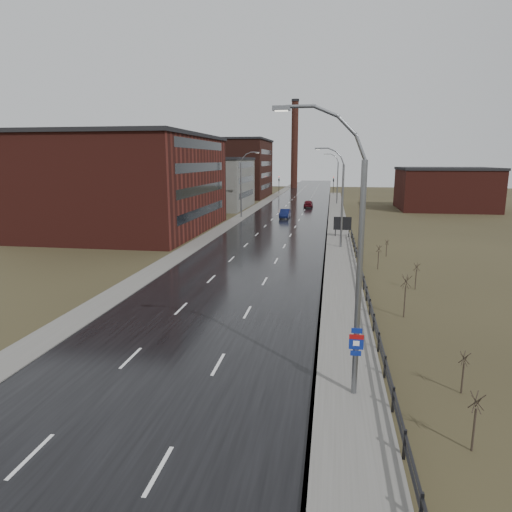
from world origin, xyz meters
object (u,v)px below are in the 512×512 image
(streetlight_main, at_px, (352,259))
(car_far, at_px, (308,204))
(car_near, at_px, (285,214))
(billboard, at_px, (342,224))

(streetlight_main, xyz_separation_m, car_far, (-5.72, 79.42, -5.27))
(streetlight_main, bearing_deg, car_near, 98.26)
(billboard, xyz_separation_m, car_far, (-6.35, 38.01, -1.03))
(streetlight_main, relative_size, billboard, 4.39)
(car_near, relative_size, car_far, 0.99)
(billboard, height_order, car_near, billboard)
(billboard, relative_size, car_near, 0.60)
(streetlight_main, distance_m, car_near, 61.55)
(streetlight_main, xyz_separation_m, billboard, (0.63, 41.42, -4.23))
(streetlight_main, height_order, car_near, streetlight_main)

